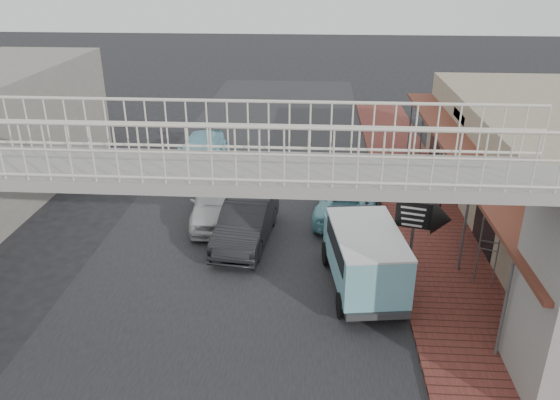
# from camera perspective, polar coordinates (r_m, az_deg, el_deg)

# --- Properties ---
(ground) EXTENTS (120.00, 120.00, 0.00)m
(ground) POSITION_cam_1_polar(r_m,az_deg,el_deg) (16.93, -4.61, -8.46)
(ground) COLOR black
(ground) RESTS_ON ground
(road_strip) EXTENTS (10.00, 60.00, 0.01)m
(road_strip) POSITION_cam_1_polar(r_m,az_deg,el_deg) (16.93, -4.61, -8.44)
(road_strip) COLOR black
(road_strip) RESTS_ON ground
(sidewalk) EXTENTS (3.00, 40.00, 0.10)m
(sidewalk) POSITION_cam_1_polar(r_m,az_deg,el_deg) (19.80, 15.68, -4.07)
(sidewalk) COLOR brown
(sidewalk) RESTS_ON ground
(footbridge) EXTENTS (16.40, 2.40, 6.34)m
(footbridge) POSITION_cam_1_polar(r_m,az_deg,el_deg) (11.93, -7.81, -5.78)
(footbridge) COLOR gray
(footbridge) RESTS_ON ground
(white_hatchback) EXTENTS (2.30, 4.69, 1.54)m
(white_hatchback) POSITION_cam_1_polar(r_m,az_deg,el_deg) (20.56, -6.63, 0.02)
(white_hatchback) COLOR silver
(white_hatchback) RESTS_ON ground
(dark_sedan) EXTENTS (2.00, 4.59, 1.47)m
(dark_sedan) POSITION_cam_1_polar(r_m,az_deg,el_deg) (18.84, -3.57, -2.31)
(dark_sedan) COLOR black
(dark_sedan) RESTS_ON ground
(angkot_curb) EXTENTS (2.83, 5.10, 1.35)m
(angkot_curb) POSITION_cam_1_polar(r_m,az_deg,el_deg) (20.96, 7.16, 0.18)
(angkot_curb) COLOR #72B9C5
(angkot_curb) RESTS_ON ground
(angkot_far) EXTENTS (1.99, 4.86, 1.41)m
(angkot_far) POSITION_cam_1_polar(r_m,az_deg,el_deg) (26.15, -8.26, 5.06)
(angkot_far) COLOR #78BDD0
(angkot_far) RESTS_ON ground
(angkot_van) EXTENTS (2.39, 4.36, 2.04)m
(angkot_van) POSITION_cam_1_polar(r_m,az_deg,el_deg) (16.04, 8.81, -5.29)
(angkot_van) COLOR black
(angkot_van) RESTS_ON ground
(motorcycle_near) EXTENTS (1.74, 0.80, 0.88)m
(motorcycle_near) POSITION_cam_1_polar(r_m,az_deg,el_deg) (21.46, 14.40, -0.23)
(motorcycle_near) COLOR black
(motorcycle_near) RESTS_ON sidewalk
(motorcycle_far) EXTENTS (1.68, 0.95, 0.97)m
(motorcycle_far) POSITION_cam_1_polar(r_m,az_deg,el_deg) (23.68, 13.74, 2.28)
(motorcycle_far) COLOR black
(motorcycle_far) RESTS_ON sidewalk
(street_clock) EXTENTS (0.75, 0.71, 2.90)m
(street_clock) POSITION_cam_1_polar(r_m,az_deg,el_deg) (16.74, 21.60, -0.84)
(street_clock) COLOR #59595B
(street_clock) RESTS_ON sidewalk
(arrow_sign) EXTENTS (1.64, 1.09, 2.72)m
(arrow_sign) POSITION_cam_1_polar(r_m,az_deg,el_deg) (16.04, 16.23, -1.97)
(arrow_sign) COLOR #59595B
(arrow_sign) RESTS_ON sidewalk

